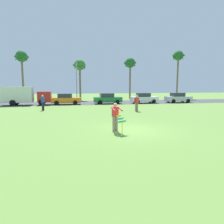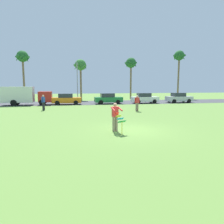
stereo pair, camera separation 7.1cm
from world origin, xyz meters
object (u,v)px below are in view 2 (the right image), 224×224
at_px(palm_tree_right_near, 81,66).
at_px(person_walker_near, 137,103).
at_px(parked_car_white, 145,98).
at_px(parked_car_silver, 179,98).
at_px(parked_truck_red_cab, 24,95).
at_px(parked_car_green, 108,99).
at_px(kite_held, 120,120).
at_px(streetlight_pole, 77,79).
at_px(parked_car_orange, 67,99).
at_px(palm_tree_far_left, 179,58).
at_px(palm_tree_centre_far, 131,65).
at_px(person_walker_far, 43,102).
at_px(person_kite_flyer, 115,116).
at_px(palm_tree_left_near, 23,59).

relative_size(palm_tree_right_near, person_walker_near, 4.48).
bearing_deg(parked_car_white, parked_car_silver, -0.02).
bearing_deg(parked_truck_red_cab, parked_car_green, -0.01).
xyz_separation_m(kite_held, streetlight_pole, (-1.96, 26.69, 3.17)).
bearing_deg(palm_tree_right_near, parked_car_white, -43.51).
bearing_deg(parked_truck_red_cab, parked_car_orange, -0.00).
relative_size(palm_tree_far_left, person_walker_near, 5.91).
xyz_separation_m(kite_held, parked_car_orange, (-3.69, 19.20, -0.06)).
bearing_deg(parked_truck_red_cab, palm_tree_centre_far, 30.17).
height_order(parked_car_orange, palm_tree_right_near, palm_tree_right_near).
relative_size(palm_tree_right_near, palm_tree_far_left, 0.76).
height_order(parked_truck_red_cab, palm_tree_far_left, palm_tree_far_left).
relative_size(palm_tree_centre_far, person_walker_far, 4.93).
height_order(palm_tree_right_near, palm_tree_far_left, palm_tree_far_left).
bearing_deg(palm_tree_centre_far, person_walker_far, -130.77).
height_order(parked_car_white, palm_tree_centre_far, palm_tree_centre_far).
xyz_separation_m(palm_tree_centre_far, person_walker_near, (-5.09, -20.41, -6.18)).
xyz_separation_m(person_kite_flyer, parked_truck_red_cab, (-9.40, 18.50, 0.46)).
height_order(kite_held, parked_car_orange, parked_car_orange).
distance_m(parked_car_white, palm_tree_right_near, 14.42).
distance_m(person_kite_flyer, parked_car_orange, 18.83).
relative_size(parked_car_green, parked_car_white, 1.00).
bearing_deg(palm_tree_centre_far, person_walker_near, -104.01).
relative_size(parked_car_orange, streetlight_pole, 0.60).
height_order(person_kite_flyer, person_walker_near, same).
bearing_deg(kite_held, parked_car_green, 82.49).
height_order(palm_tree_centre_far, person_walker_near, palm_tree_centre_far).
xyz_separation_m(parked_car_green, palm_tree_right_near, (-3.80, 9.15, 5.61)).
distance_m(kite_held, palm_tree_right_near, 28.92).
relative_size(person_kite_flyer, palm_tree_centre_far, 0.20).
relative_size(person_kite_flyer, kite_held, 1.42).
distance_m(palm_tree_far_left, person_walker_far, 31.84).
bearing_deg(kite_held, palm_tree_centre_far, 73.04).
distance_m(parked_car_silver, person_walker_near, 13.93).
bearing_deg(palm_tree_left_near, streetlight_pole, -17.20).
relative_size(parked_truck_red_cab, parked_car_green, 1.59).
bearing_deg(streetlight_pole, person_kite_flyer, -86.02).
bearing_deg(parked_car_green, parked_car_white, 0.01).
height_order(parked_car_orange, parked_car_silver, same).
bearing_deg(person_walker_near, parked_truck_red_cab, 145.05).
bearing_deg(kite_held, parked_car_white, 66.45).
relative_size(parked_truck_red_cab, palm_tree_far_left, 0.66).
height_order(parked_truck_red_cab, person_walker_far, parked_truck_red_cab).
bearing_deg(parked_car_white, person_walker_near, -114.23).
bearing_deg(person_kite_flyer, person_walker_near, 64.75).
bearing_deg(parked_car_green, palm_tree_left_near, 143.79).
xyz_separation_m(parked_car_orange, parked_car_white, (12.06, 0.00, 0.00)).
distance_m(parked_car_green, person_walker_far, 10.82).
distance_m(parked_car_green, palm_tree_right_near, 11.39).
relative_size(parked_car_green, streetlight_pole, 0.61).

